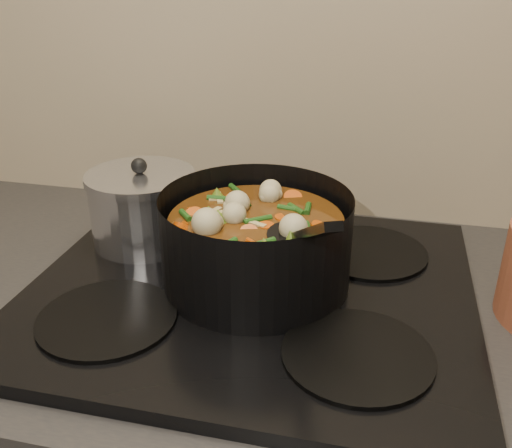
# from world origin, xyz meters

# --- Properties ---
(stovetop) EXTENTS (0.62, 0.54, 0.03)m
(stovetop) POSITION_xyz_m (0.00, 1.93, 0.92)
(stovetop) COLOR black
(stovetop) RESTS_ON counter
(stockpot) EXTENTS (0.31, 0.35, 0.20)m
(stockpot) POSITION_xyz_m (0.01, 1.94, 0.99)
(stockpot) COLOR black
(stockpot) RESTS_ON stovetop
(saucepan) EXTENTS (0.17, 0.17, 0.14)m
(saucepan) POSITION_xyz_m (-0.20, 2.02, 0.99)
(saucepan) COLOR silver
(saucepan) RESTS_ON stovetop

